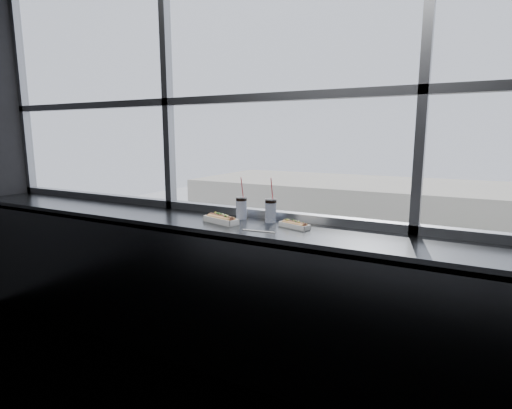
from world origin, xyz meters
The scene contains 23 objects.
wall_back_lower centered at (0.00, 1.50, 0.55)m, with size 6.00×6.00×0.00m, color black.
window_glass centered at (0.00, 1.52, 2.30)m, with size 6.00×6.00×0.00m, color silver.
window_mullions centered at (0.00, 1.50, 2.30)m, with size 6.00×0.08×2.40m, color gray, non-canonical shape.
counter centered at (0.00, 1.23, 1.07)m, with size 6.00×0.55×0.06m, color #52565A.
counter_fascia centered at (0.00, 0.97, 0.55)m, with size 6.00×0.04×1.04m, color #52565A.
hotdog_tray_left centered at (-0.27, 1.18, 1.13)m, with size 0.30×0.17×0.07m.
hotdog_tray_right centered at (0.26, 1.28, 1.12)m, with size 0.24×0.14×0.06m.
soda_cup_left centered at (-0.21, 1.37, 1.19)m, with size 0.09×0.09×0.32m.
soda_cup_right centered at (0.03, 1.37, 1.20)m, with size 0.09×0.09×0.33m.
loose_straw centered at (0.09, 1.07, 1.10)m, with size 0.01×0.01×0.22m, color white.
wrapper centered at (-0.41, 1.21, 1.11)m, with size 0.09×0.07×0.02m, color silver.
plaza_ground centered at (0.00, 45.00, -11.00)m, with size 120.00×120.00×0.00m, color silver.
street_asphalt centered at (0.00, 21.50, -10.97)m, with size 80.00×10.00×0.06m, color black.
far_sidewalk centered at (0.00, 29.50, -10.98)m, with size 80.00×6.00×0.04m, color silver.
far_building centered at (0.00, 39.50, -7.00)m, with size 50.00×14.00×8.00m, color #BCB5A3.
car_near_b centered at (-7.79, 17.50, -9.82)m, with size 6.73×2.81×2.24m, color #302A28.
car_near_c centered at (-0.70, 17.50, -9.86)m, with size 6.48×2.70×2.16m, color maroon.
car_far_a centered at (-11.68, 25.50, -9.88)m, with size 6.36×2.65×2.12m, color black.
car_near_a centered at (-13.87, 17.50, -9.88)m, with size 6.37×2.65×2.12m, color #989898.
car_far_b centered at (2.49, 25.50, -9.80)m, with size 6.86×2.86×2.29m, color #671800.
pedestrian_b centered at (-1.08, 30.42, -9.97)m, with size 0.88×0.66×1.97m, color #66605B.
tree_left centered at (-9.14, 29.50, -7.46)m, with size 3.34×3.34×5.22m.
tree_center centered at (1.27, 29.50, -7.52)m, with size 3.28×3.28×5.12m.
Camera 1 is at (1.28, -1.19, 1.73)m, focal length 28.00 mm.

